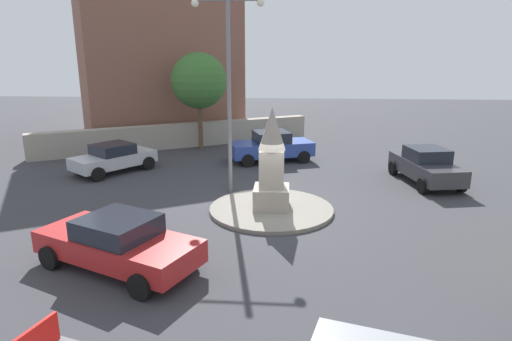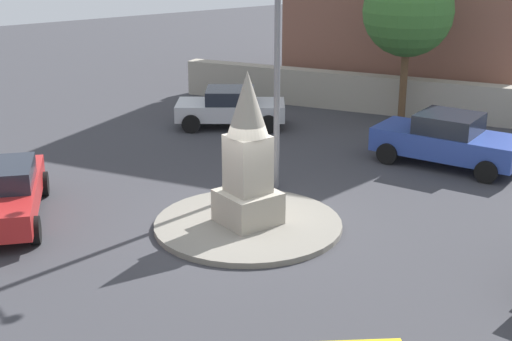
{
  "view_description": "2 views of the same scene",
  "coord_description": "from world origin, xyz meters",
  "px_view_note": "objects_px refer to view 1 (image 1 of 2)",
  "views": [
    {
      "loc": [
        -0.51,
        14.74,
        5.52
      ],
      "look_at": [
        0.5,
        0.8,
        1.71
      ],
      "focal_mm": 30.5,
      "sensor_mm": 36.0,
      "label": 1
    },
    {
      "loc": [
        -12.62,
        9.03,
        6.72
      ],
      "look_at": [
        -0.12,
        -0.14,
        1.42
      ],
      "focal_mm": 49.95,
      "sensor_mm": 36.0,
      "label": 2
    }
  ],
  "objects_px": {
    "car_blue_waiting": "(271,146)",
    "corner_building": "(157,53)",
    "tree_near_wall": "(199,81)",
    "car_silver_far_side": "(114,158)",
    "streetlamp": "(229,75)",
    "car_red_parked_right": "(118,242)",
    "monument": "(272,164)",
    "car_dark_grey_approaching": "(426,166)"
  },
  "relations": [
    {
      "from": "streetlamp",
      "to": "tree_near_wall",
      "type": "xyz_separation_m",
      "value": [
        2.78,
        -7.93,
        -0.74
      ]
    },
    {
      "from": "streetlamp",
      "to": "car_blue_waiting",
      "type": "bearing_deg",
      "value": -105.65
    },
    {
      "from": "car_blue_waiting",
      "to": "car_dark_grey_approaching",
      "type": "distance_m",
      "value": 7.69
    },
    {
      "from": "car_silver_far_side",
      "to": "tree_near_wall",
      "type": "relative_size",
      "value": 0.73
    },
    {
      "from": "streetlamp",
      "to": "car_silver_far_side",
      "type": "height_order",
      "value": "streetlamp"
    },
    {
      "from": "car_dark_grey_approaching",
      "to": "tree_near_wall",
      "type": "distance_m",
      "value": 13.09
    },
    {
      "from": "streetlamp",
      "to": "monument",
      "type": "bearing_deg",
      "value": 128.62
    },
    {
      "from": "monument",
      "to": "car_red_parked_right",
      "type": "xyz_separation_m",
      "value": [
        3.84,
        4.57,
        -1.02
      ]
    },
    {
      "from": "monument",
      "to": "tree_near_wall",
      "type": "height_order",
      "value": "tree_near_wall"
    },
    {
      "from": "monument",
      "to": "car_blue_waiting",
      "type": "relative_size",
      "value": 0.79
    },
    {
      "from": "monument",
      "to": "tree_near_wall",
      "type": "distance_m",
      "value": 11.32
    },
    {
      "from": "car_silver_far_side",
      "to": "car_dark_grey_approaching",
      "type": "height_order",
      "value": "car_dark_grey_approaching"
    },
    {
      "from": "corner_building",
      "to": "monument",
      "type": "bearing_deg",
      "value": 118.87
    },
    {
      "from": "corner_building",
      "to": "car_dark_grey_approaching",
      "type": "bearing_deg",
      "value": 142.95
    },
    {
      "from": "car_blue_waiting",
      "to": "corner_building",
      "type": "bearing_deg",
      "value": -43.84
    },
    {
      "from": "car_blue_waiting",
      "to": "tree_near_wall",
      "type": "height_order",
      "value": "tree_near_wall"
    },
    {
      "from": "car_blue_waiting",
      "to": "corner_building",
      "type": "relative_size",
      "value": 0.42
    },
    {
      "from": "car_dark_grey_approaching",
      "to": "monument",
      "type": "bearing_deg",
      "value": 31.17
    },
    {
      "from": "car_dark_grey_approaching",
      "to": "corner_building",
      "type": "height_order",
      "value": "corner_building"
    },
    {
      "from": "streetlamp",
      "to": "car_red_parked_right",
      "type": "height_order",
      "value": "streetlamp"
    },
    {
      "from": "car_blue_waiting",
      "to": "tree_near_wall",
      "type": "relative_size",
      "value": 0.83
    },
    {
      "from": "monument",
      "to": "tree_near_wall",
      "type": "xyz_separation_m",
      "value": [
        4.54,
        -10.14,
        2.2
      ]
    },
    {
      "from": "car_dark_grey_approaching",
      "to": "tree_near_wall",
      "type": "relative_size",
      "value": 0.77
    },
    {
      "from": "streetlamp",
      "to": "corner_building",
      "type": "bearing_deg",
      "value": -62.99
    },
    {
      "from": "streetlamp",
      "to": "car_dark_grey_approaching",
      "type": "xyz_separation_m",
      "value": [
        -8.32,
        -1.76,
        -3.92
      ]
    },
    {
      "from": "streetlamp",
      "to": "car_red_parked_right",
      "type": "bearing_deg",
      "value": 72.92
    },
    {
      "from": "car_red_parked_right",
      "to": "car_blue_waiting",
      "type": "relative_size",
      "value": 1.05
    },
    {
      "from": "car_silver_far_side",
      "to": "corner_building",
      "type": "bearing_deg",
      "value": -85.92
    },
    {
      "from": "streetlamp",
      "to": "car_dark_grey_approaching",
      "type": "distance_m",
      "value": 9.36
    },
    {
      "from": "streetlamp",
      "to": "car_blue_waiting",
      "type": "distance_m",
      "value": 6.72
    },
    {
      "from": "car_silver_far_side",
      "to": "corner_building",
      "type": "xyz_separation_m",
      "value": [
        0.75,
        -10.52,
        4.76
      ]
    },
    {
      "from": "car_silver_far_side",
      "to": "car_red_parked_right",
      "type": "bearing_deg",
      "value": 112.33
    },
    {
      "from": "car_silver_far_side",
      "to": "tree_near_wall",
      "type": "distance_m",
      "value": 7.03
    },
    {
      "from": "car_blue_waiting",
      "to": "streetlamp",
      "type": "bearing_deg",
      "value": 74.35
    },
    {
      "from": "car_blue_waiting",
      "to": "car_red_parked_right",
      "type": "bearing_deg",
      "value": 73.54
    },
    {
      "from": "monument",
      "to": "car_silver_far_side",
      "type": "bearing_deg",
      "value": -31.76
    },
    {
      "from": "car_red_parked_right",
      "to": "tree_near_wall",
      "type": "xyz_separation_m",
      "value": [
        0.7,
        -14.71,
        3.22
      ]
    },
    {
      "from": "car_dark_grey_approaching",
      "to": "streetlamp",
      "type": "bearing_deg",
      "value": 11.96
    },
    {
      "from": "car_blue_waiting",
      "to": "corner_building",
      "type": "height_order",
      "value": "corner_building"
    },
    {
      "from": "monument",
      "to": "car_blue_waiting",
      "type": "distance_m",
      "value": 7.53
    },
    {
      "from": "tree_near_wall",
      "to": "monument",
      "type": "bearing_deg",
      "value": 114.12
    },
    {
      "from": "car_silver_far_side",
      "to": "car_dark_grey_approaching",
      "type": "distance_m",
      "value": 14.25
    }
  ]
}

